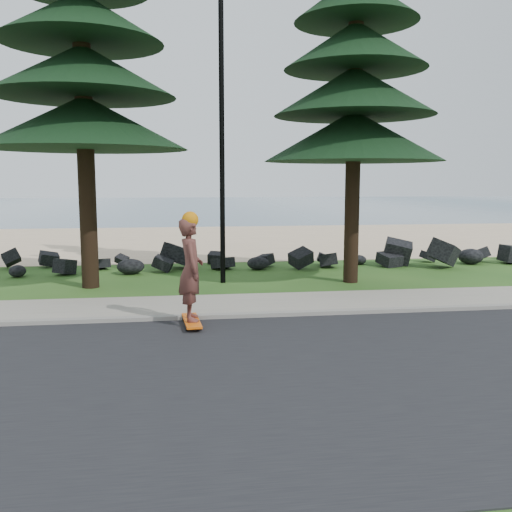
# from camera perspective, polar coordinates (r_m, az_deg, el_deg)

# --- Properties ---
(ground) EXTENTS (160.00, 160.00, 0.00)m
(ground) POSITION_cam_1_polar(r_m,az_deg,el_deg) (12.58, -2.10, -5.25)
(ground) COLOR #204716
(ground) RESTS_ON ground
(road) EXTENTS (160.00, 7.00, 0.02)m
(road) POSITION_cam_1_polar(r_m,az_deg,el_deg) (8.29, 1.24, -12.07)
(road) COLOR black
(road) RESTS_ON ground
(kerb) EXTENTS (160.00, 0.20, 0.10)m
(kerb) POSITION_cam_1_polar(r_m,az_deg,el_deg) (11.70, -1.63, -5.99)
(kerb) COLOR gray
(kerb) RESTS_ON ground
(sidewalk) EXTENTS (160.00, 2.00, 0.08)m
(sidewalk) POSITION_cam_1_polar(r_m,az_deg,el_deg) (12.77, -2.19, -4.88)
(sidewalk) COLOR gray
(sidewalk) RESTS_ON ground
(beach_sand) EXTENTS (160.00, 15.00, 0.01)m
(beach_sand) POSITION_cam_1_polar(r_m,az_deg,el_deg) (26.88, -5.34, 1.62)
(beach_sand) COLOR tan
(beach_sand) RESTS_ON ground
(ocean) EXTENTS (160.00, 58.00, 0.01)m
(ocean) POSITION_cam_1_polar(r_m,az_deg,el_deg) (63.27, -6.96, 5.04)
(ocean) COLOR #3F6178
(ocean) RESTS_ON ground
(seawall_boulders) EXTENTS (60.00, 2.40, 1.10)m
(seawall_boulders) POSITION_cam_1_polar(r_m,az_deg,el_deg) (18.06, -3.96, -1.32)
(seawall_boulders) COLOR black
(seawall_boulders) RESTS_ON ground
(lamp_post) EXTENTS (0.25, 0.14, 8.14)m
(lamp_post) POSITION_cam_1_polar(r_m,az_deg,el_deg) (15.51, -3.44, 12.54)
(lamp_post) COLOR black
(lamp_post) RESTS_ON ground
(skateboarder) EXTENTS (0.52, 1.20, 2.20)m
(skateboarder) POSITION_cam_1_polar(r_m,az_deg,el_deg) (10.91, -6.53, -1.39)
(skateboarder) COLOR #D8570C
(skateboarder) RESTS_ON ground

